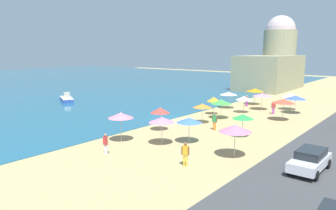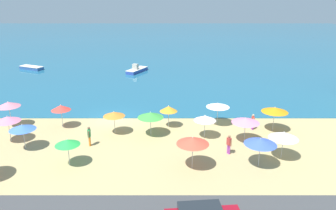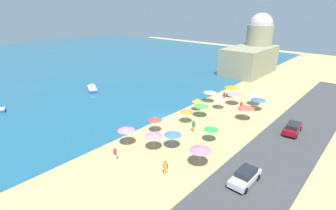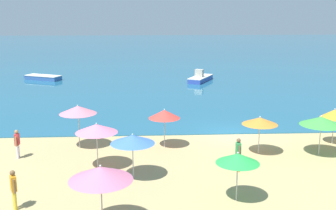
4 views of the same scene
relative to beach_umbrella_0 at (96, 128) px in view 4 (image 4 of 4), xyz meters
name	(u,v)px [view 4 (image 4 of 4)]	position (x,y,z in m)	size (l,w,h in m)	color
ground_plane	(231,134)	(8.25, 5.68, -2.18)	(160.00, 160.00, 0.00)	tan
sea	(174,52)	(8.25, 60.68, -2.16)	(150.00, 110.00, 0.05)	#1F5B78
beach_umbrella_0	(96,128)	(0.00, 0.00, 0.00)	(2.21, 2.21, 2.48)	#B2B2B7
beach_umbrella_1	(133,139)	(1.91, -1.47, -0.16)	(2.18, 2.18, 2.31)	#B2B2B7
beach_umbrella_4	(321,121)	(12.51, 1.40, -0.15)	(2.41, 2.41, 2.35)	#B2B2B7
beach_umbrella_6	(78,110)	(-1.47, 3.42, 0.19)	(2.22, 2.22, 2.68)	#B2B2B7
beach_umbrella_7	(260,121)	(9.08, 1.78, -0.21)	(2.05, 2.05, 2.25)	#B2B2B7
beach_umbrella_8	(164,114)	(3.68, 3.25, -0.10)	(1.89, 1.89, 2.41)	#B2B2B7
beach_umbrella_9	(238,158)	(6.49, -4.26, -0.21)	(1.90, 1.90, 2.26)	#B2B2B7
beach_umbrella_10	(335,114)	(14.18, 3.37, -0.25)	(1.73, 1.73, 2.27)	#B2B2B7
beach_umbrella_14	(101,173)	(0.86, -6.34, 0.07)	(2.43, 2.43, 2.58)	#B2B2B7
bather_0	(14,188)	(-2.96, -4.55, -1.21)	(0.35, 0.52, 1.74)	gold
bather_3	(238,153)	(7.29, -0.84, -1.18)	(0.23, 0.57, 1.78)	orange
bather_4	(17,142)	(-4.66, 1.77, -1.25)	(0.23, 0.57, 1.66)	silver
skiff_nearshore	(43,77)	(-9.56, 28.81, -1.85)	(4.75, 3.21, 0.55)	#325897
skiff_offshore	(201,78)	(8.94, 26.72, -1.76)	(3.46, 4.96, 1.45)	#314BA6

